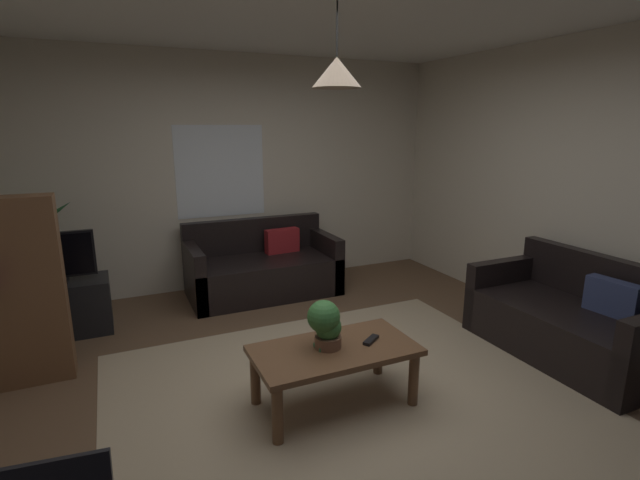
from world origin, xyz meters
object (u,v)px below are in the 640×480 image
(coffee_table, at_px, (334,357))
(tv_stand, at_px, (57,309))
(remote_on_table_0, at_px, (371,340))
(potted_palm_corner, at_px, (36,267))
(tv, at_px, (50,258))
(pendant_lamp, at_px, (337,72))
(bookshelf_corner, at_px, (10,293))
(book_on_table_0, at_px, (325,346))
(potted_plant_on_table, at_px, (326,323))
(couch_right_side, at_px, (570,323))
(couch_under_window, at_px, (263,270))

(coffee_table, distance_m, tv_stand, 2.73)
(tv_stand, bearing_deg, coffee_table, -48.37)
(remote_on_table_0, height_order, potted_palm_corner, potted_palm_corner)
(tv, distance_m, pendant_lamp, 3.07)
(coffee_table, relative_size, bookshelf_corner, 0.79)
(book_on_table_0, xyz_separation_m, potted_plant_on_table, (0.01, 0.00, 0.16))
(potted_palm_corner, bearing_deg, couch_right_side, -33.03)
(remote_on_table_0, relative_size, potted_plant_on_table, 0.48)
(tv, bearing_deg, tv_stand, 90.00)
(coffee_table, bearing_deg, potted_palm_corner, 128.44)
(remote_on_table_0, xyz_separation_m, pendant_lamp, (-0.27, 0.02, 1.74))
(couch_under_window, xyz_separation_m, tv_stand, (-2.04, -0.28, -0.02))
(coffee_table, bearing_deg, book_on_table_0, 155.09)
(tv_stand, bearing_deg, potted_palm_corner, 111.24)
(remote_on_table_0, distance_m, tv_stand, 2.94)
(remote_on_table_0, relative_size, potted_palm_corner, 0.13)
(pendant_lamp, bearing_deg, potted_palm_corner, 128.44)
(coffee_table, distance_m, remote_on_table_0, 0.28)
(couch_under_window, distance_m, tv, 2.11)
(remote_on_table_0, relative_size, bookshelf_corner, 0.11)
(tv_stand, height_order, pendant_lamp, pendant_lamp)
(couch_right_side, relative_size, coffee_table, 1.39)
(tv_stand, bearing_deg, couch_right_side, -29.21)
(potted_plant_on_table, bearing_deg, potted_palm_corner, 128.03)
(coffee_table, height_order, tv, tv)
(tv_stand, distance_m, pendant_lamp, 3.34)
(potted_palm_corner, bearing_deg, couch_under_window, -5.21)
(book_on_table_0, distance_m, potted_plant_on_table, 0.16)
(remote_on_table_0, distance_m, potted_plant_on_table, 0.36)
(couch_right_side, bearing_deg, pendant_lamp, -94.15)
(couch_under_window, distance_m, pendant_lamp, 3.01)
(coffee_table, xyz_separation_m, tv_stand, (-1.81, 2.04, -0.11))
(potted_plant_on_table, xyz_separation_m, tv, (-1.76, 1.99, 0.14))
(couch_under_window, distance_m, bookshelf_corner, 2.52)
(book_on_table_0, xyz_separation_m, bookshelf_corner, (-1.94, 1.19, 0.27))
(couch_under_window, height_order, potted_plant_on_table, couch_under_window)
(remote_on_table_0, height_order, pendant_lamp, pendant_lamp)
(couch_right_side, height_order, potted_palm_corner, potted_palm_corner)
(remote_on_table_0, bearing_deg, book_on_table_0, 47.10)
(couch_right_side, distance_m, potted_palm_corner, 4.91)
(remote_on_table_0, height_order, tv, tv)
(couch_under_window, xyz_separation_m, remote_on_table_0, (0.04, -2.34, 0.16))
(bookshelf_corner, distance_m, pendant_lamp, 2.76)
(tv_stand, height_order, bookshelf_corner, bookshelf_corner)
(couch_right_side, distance_m, coffee_table, 2.12)
(pendant_lamp, bearing_deg, remote_on_table_0, -4.47)
(book_on_table_0, bearing_deg, tv_stand, 131.07)
(couch_under_window, bearing_deg, pendant_lamp, -95.63)
(tv_stand, distance_m, tv, 0.49)
(tv, bearing_deg, pendant_lamp, -48.07)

